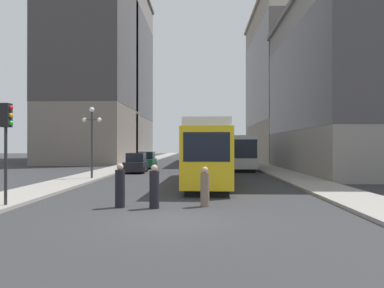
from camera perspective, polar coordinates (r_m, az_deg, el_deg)
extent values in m
plane|color=#303033|center=(12.01, -2.75, -12.29)|extent=(200.00, 200.00, 0.00)
cube|color=gray|center=(52.52, -8.15, -2.90)|extent=(2.89, 120.00, 0.15)
cube|color=gray|center=(52.25, 9.31, -2.91)|extent=(2.89, 120.00, 0.15)
cube|color=black|center=(23.52, 2.63, -5.94)|extent=(2.59, 12.65, 0.35)
cube|color=gold|center=(23.41, 2.63, -1.73)|extent=(3.01, 13.76, 3.10)
cube|color=black|center=(23.41, 2.63, -0.03)|extent=(3.02, 13.21, 1.08)
cube|color=silver|center=(23.43, 2.63, 2.60)|extent=(2.79, 13.48, 0.44)
cube|color=black|center=(16.58, 2.38, -0.47)|extent=(2.21, 0.15, 1.40)
sphere|color=#F2EACC|center=(16.60, 2.37, -6.15)|extent=(0.24, 0.24, 0.24)
cube|color=black|center=(37.66, 7.68, -3.80)|extent=(2.45, 10.41, 0.35)
cube|color=#B7B7BA|center=(37.60, 7.68, -1.17)|extent=(2.86, 11.32, 3.10)
cube|color=black|center=(37.59, 7.68, -0.34)|extent=(2.88, 10.87, 1.30)
cube|color=black|center=(32.01, 8.49, -0.78)|extent=(2.31, 0.14, 1.71)
cylinder|color=black|center=(38.04, -8.93, -3.54)|extent=(0.20, 0.64, 0.64)
cylinder|color=black|center=(40.79, -8.32, -3.32)|extent=(0.20, 0.64, 0.64)
cylinder|color=black|center=(37.81, -6.36, -3.56)|extent=(0.20, 0.64, 0.64)
cylinder|color=black|center=(40.58, -5.93, -3.34)|extent=(0.20, 0.64, 0.64)
cube|color=#14512D|center=(39.28, -7.38, -3.03)|extent=(1.92, 4.53, 0.84)
cube|color=black|center=(39.36, -7.36, -1.83)|extent=(1.65, 2.51, 0.80)
cylinder|color=black|center=(31.93, -10.93, -4.17)|extent=(0.21, 0.65, 0.64)
cylinder|color=black|center=(34.54, -10.17, -3.88)|extent=(0.21, 0.65, 0.64)
cylinder|color=black|center=(31.68, -7.87, -4.20)|extent=(0.21, 0.65, 0.64)
cylinder|color=black|center=(34.31, -7.35, -3.90)|extent=(0.21, 0.65, 0.64)
cube|color=black|center=(33.09, -9.07, -3.55)|extent=(1.99, 4.36, 0.84)
cube|color=black|center=(33.16, -9.04, -2.12)|extent=(1.69, 2.42, 0.80)
cylinder|color=black|center=(14.19, -6.13, -7.38)|extent=(0.39, 0.39, 1.49)
sphere|color=tan|center=(14.11, -6.13, -3.89)|extent=(0.27, 0.27, 0.27)
cylinder|color=#6B5B4C|center=(14.55, 2.11, -7.39)|extent=(0.37, 0.37, 1.40)
sphere|color=tan|center=(14.47, 2.11, -4.19)|extent=(0.25, 0.25, 0.25)
cylinder|color=black|center=(14.61, -11.60, -7.11)|extent=(0.40, 0.40, 1.52)
sphere|color=tan|center=(14.53, -11.60, -3.66)|extent=(0.27, 0.27, 0.27)
cylinder|color=#232328|center=(15.79, -27.99, -1.45)|extent=(0.12, 0.12, 4.04)
cube|color=black|center=(15.83, -27.97, 4.14)|extent=(0.36, 0.36, 0.95)
sphere|color=red|center=(15.76, -27.34, 5.27)|extent=(0.18, 0.18, 0.18)
sphere|color=gold|center=(15.73, -27.34, 4.17)|extent=(0.18, 0.18, 0.18)
sphere|color=green|center=(15.71, -27.34, 3.06)|extent=(0.18, 0.18, 0.18)
cylinder|color=#333338|center=(26.56, -15.95, -0.14)|extent=(0.16, 0.16, 4.81)
sphere|color=white|center=(26.69, -15.94, 5.39)|extent=(0.36, 0.36, 0.36)
sphere|color=white|center=(26.79, -17.07, 3.78)|extent=(0.31, 0.31, 0.31)
sphere|color=white|center=(26.46, -14.80, 3.82)|extent=(0.31, 0.31, 0.31)
cube|color=#333338|center=(26.62, -15.94, 3.80)|extent=(1.10, 0.06, 0.06)
cube|color=slate|center=(53.69, -16.16, 14.21)|extent=(11.10, 14.13, 31.80)
cube|color=#3D3838|center=(54.11, -16.16, 15.84)|extent=(11.14, 14.17, 19.08)
cube|color=slate|center=(68.01, -14.05, 10.46)|extent=(15.38, 18.85, 30.28)
cube|color=#383538|center=(68.31, -14.04, 11.71)|extent=(15.42, 18.89, 18.17)
cube|color=gray|center=(36.96, 25.45, 8.03)|extent=(12.66, 20.93, 15.63)
cube|color=#423F43|center=(37.08, 25.45, 9.23)|extent=(12.70, 20.97, 9.38)
cube|color=slate|center=(38.94, 25.43, 19.86)|extent=(13.26, 21.53, 0.50)
cube|color=#A89E8E|center=(58.32, 15.90, 8.94)|extent=(11.57, 22.90, 23.63)
cube|color=#544F4E|center=(58.52, 15.89, 10.09)|extent=(11.61, 22.94, 14.18)
cube|color=gray|center=(61.41, 15.88, 20.13)|extent=(12.17, 23.50, 0.50)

